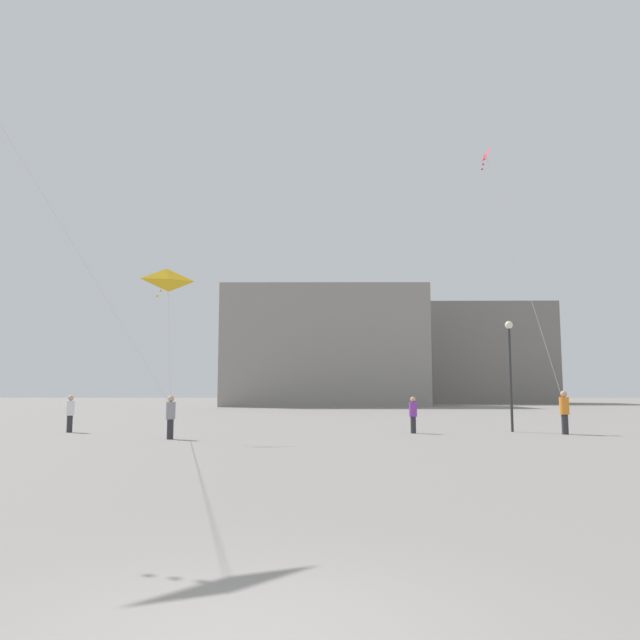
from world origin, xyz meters
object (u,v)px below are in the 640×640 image
at_px(person_in_orange, 564,410).
at_px(building_centre_hall, 449,355).
at_px(kite_amber_delta, 168,281).
at_px(kite_crimson_diamond, 486,158).
at_px(lamppost_east, 510,357).
at_px(person_in_purple, 413,413).
at_px(person_in_grey, 171,415).
at_px(building_left_hall, 325,347).
at_px(person_in_white, 70,412).

xyz_separation_m(person_in_orange, building_centre_hall, (6.56, 64.83, 6.04)).
relative_size(person_in_orange, building_centre_hall, 0.07).
distance_m(person_in_orange, kite_amber_delta, 17.60).
distance_m(kite_crimson_diamond, building_centre_hall, 62.53).
xyz_separation_m(person_in_orange, kite_amber_delta, (-16.50, -3.27, 5.18)).
xyz_separation_m(building_centre_hall, lamppost_east, (-8.37, -63.22, -3.66)).
distance_m(kite_amber_delta, lamppost_east, 15.73).
height_order(person_in_orange, person_in_purple, person_in_orange).
height_order(person_in_orange, kite_amber_delta, kite_amber_delta).
bearing_deg(kite_crimson_diamond, person_in_grey, -155.39).
bearing_deg(kite_amber_delta, lamppost_east, 18.37).
height_order(person_in_grey, building_centre_hall, building_centre_hall).
bearing_deg(building_left_hall, kite_crimson_diamond, -78.36).
distance_m(person_in_grey, person_in_white, 6.73).
height_order(person_in_orange, kite_crimson_diamond, kite_crimson_diamond).
bearing_deg(building_centre_hall, person_in_purple, -101.42).
relative_size(person_in_purple, building_left_hall, 0.07).
relative_size(person_in_orange, person_in_white, 1.13).
bearing_deg(person_in_orange, building_left_hall, 135.55).
height_order(building_left_hall, building_centre_hall, building_centre_hall).
relative_size(person_in_grey, person_in_white, 1.01).
bearing_deg(person_in_grey, kite_amber_delta, 166.74).
bearing_deg(person_in_white, lamppost_east, 23.89).
relative_size(person_in_orange, person_in_purple, 1.17).
bearing_deg(person_in_grey, kite_crimson_diamond, -9.02).
xyz_separation_m(person_in_orange, person_in_white, (-21.85, 0.58, -0.11)).
distance_m(kite_crimson_diamond, lamppost_east, 10.33).
relative_size(person_in_purple, kite_amber_delta, 0.30).
bearing_deg(kite_crimson_diamond, person_in_white, -172.21).
distance_m(person_in_orange, kite_crimson_diamond, 13.16).
height_order(kite_crimson_diamond, building_centre_hall, kite_crimson_diamond).
height_order(person_in_orange, person_in_grey, person_in_orange).
distance_m(person_in_orange, person_in_white, 21.85).
relative_size(kite_amber_delta, building_centre_hall, 0.19).
xyz_separation_m(person_in_white, building_left_hall, (10.40, 47.57, 6.14)).
height_order(person_in_grey, kite_amber_delta, kite_amber_delta).
relative_size(person_in_grey, person_in_purple, 1.05).
distance_m(kite_crimson_diamond, building_left_hall, 46.28).
xyz_separation_m(person_in_purple, lamppost_east, (4.64, 1.13, 2.52)).
bearing_deg(person_in_purple, kite_crimson_diamond, 153.37).
distance_m(kite_amber_delta, building_left_hall, 51.67).
distance_m(person_in_grey, lamppost_east, 15.42).
xyz_separation_m(person_in_white, building_centre_hall, (28.40, 64.26, 6.15)).
bearing_deg(building_centre_hall, kite_amber_delta, -108.71).
distance_m(kite_amber_delta, building_centre_hall, 71.90).
height_order(building_left_hall, lamppost_east, building_left_hall).
bearing_deg(person_in_white, kite_amber_delta, -14.79).
xyz_separation_m(person_in_grey, building_left_hall, (4.82, 51.32, 6.13)).
relative_size(person_in_purple, kite_crimson_diamond, 0.12).
distance_m(person_in_orange, building_left_hall, 49.85).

